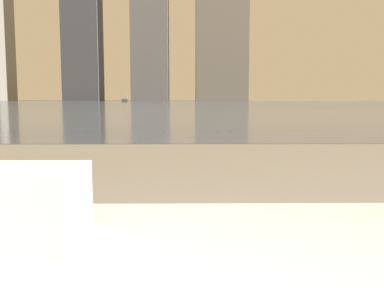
% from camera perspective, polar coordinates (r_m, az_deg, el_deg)
% --- Properties ---
extents(harbor_water, '(180.00, 110.00, 0.01)m').
position_cam_1_polar(harbor_water, '(61.95, -0.83, 5.46)').
color(harbor_water, slate).
rests_on(harbor_water, ground_plane).
extents(harbor_boat_4, '(1.44, 3.37, 1.23)m').
position_cam_1_polar(harbor_boat_4, '(84.02, -8.94, 5.87)').
color(harbor_boat_4, '#4C4C51').
rests_on(harbor_boat_4, harbor_water).
extents(skyline_tower_1, '(9.64, 8.50, 52.02)m').
position_cam_1_polar(skyline_tower_1, '(123.83, -14.50, 17.73)').
color(skyline_tower_1, '#4C515B').
rests_on(skyline_tower_1, ground_plane).
extents(skyline_tower_3, '(13.89, 9.12, 31.77)m').
position_cam_1_polar(skyline_tower_3, '(119.30, 3.94, 13.43)').
color(skyline_tower_3, gray).
rests_on(skyline_tower_3, ground_plane).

